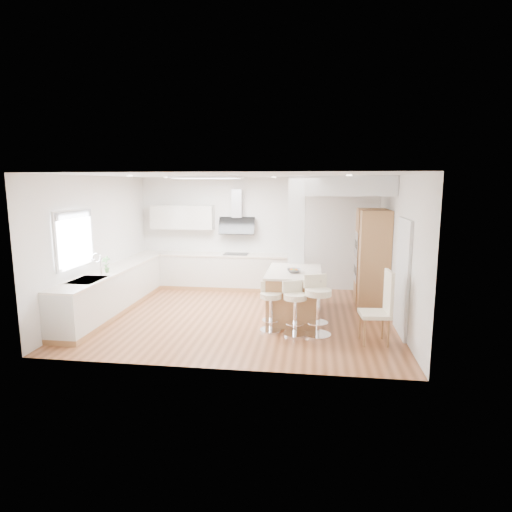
% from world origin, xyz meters
% --- Properties ---
extents(ground, '(6.00, 6.00, 0.00)m').
position_xyz_m(ground, '(0.00, 0.00, 0.00)').
color(ground, '#A0603B').
rests_on(ground, ground).
extents(ceiling, '(6.00, 5.00, 0.02)m').
position_xyz_m(ceiling, '(0.00, 0.00, 0.00)').
color(ceiling, silver).
rests_on(ceiling, ground).
extents(wall_back, '(6.00, 0.04, 2.80)m').
position_xyz_m(wall_back, '(0.00, 2.50, 1.40)').
color(wall_back, silver).
rests_on(wall_back, ground).
extents(wall_left, '(0.04, 5.00, 2.80)m').
position_xyz_m(wall_left, '(-3.00, 0.00, 1.40)').
color(wall_left, silver).
rests_on(wall_left, ground).
extents(wall_right, '(0.04, 5.00, 2.80)m').
position_xyz_m(wall_right, '(3.00, 0.00, 1.40)').
color(wall_right, silver).
rests_on(wall_right, ground).
extents(skylight, '(4.10, 2.10, 0.06)m').
position_xyz_m(skylight, '(-0.79, 0.60, 2.77)').
color(skylight, silver).
rests_on(skylight, ground).
extents(window_left, '(0.06, 1.28, 1.07)m').
position_xyz_m(window_left, '(-2.96, -0.90, 1.69)').
color(window_left, white).
rests_on(window_left, ground).
extents(doorway_right, '(0.05, 1.00, 2.10)m').
position_xyz_m(doorway_right, '(2.97, -0.60, 1.00)').
color(doorway_right, '#4B443B').
rests_on(doorway_right, ground).
extents(counter_left, '(0.63, 4.50, 1.35)m').
position_xyz_m(counter_left, '(-2.70, 0.23, 0.46)').
color(counter_left, '#B07D4B').
rests_on(counter_left, ground).
extents(counter_back, '(3.62, 0.63, 2.50)m').
position_xyz_m(counter_back, '(-0.91, 2.22, 0.70)').
color(counter_back, '#B07D4B').
rests_on(counter_back, ground).
extents(pillar, '(0.35, 0.35, 2.80)m').
position_xyz_m(pillar, '(1.05, 0.95, 1.40)').
color(pillar, silver).
rests_on(pillar, ground).
extents(soffit, '(1.78, 2.20, 0.40)m').
position_xyz_m(soffit, '(2.10, 1.40, 2.60)').
color(soffit, silver).
rests_on(soffit, ground).
extents(oven_column, '(0.63, 1.21, 2.10)m').
position_xyz_m(oven_column, '(2.68, 1.23, 1.05)').
color(oven_column, '#B07D4B').
rests_on(oven_column, ground).
extents(peninsula, '(1.05, 1.58, 1.03)m').
position_xyz_m(peninsula, '(1.05, 0.04, 0.48)').
color(peninsula, '#B07D4B').
rests_on(peninsula, ground).
extents(bar_stool_a, '(0.48, 0.48, 0.90)m').
position_xyz_m(bar_stool_a, '(0.67, -0.76, 0.50)').
color(bar_stool_a, white).
rests_on(bar_stool_a, ground).
extents(bar_stool_b, '(0.56, 0.56, 0.95)m').
position_xyz_m(bar_stool_b, '(1.11, -0.91, 0.53)').
color(bar_stool_b, white).
rests_on(bar_stool_b, ground).
extents(bar_stool_c, '(0.62, 0.62, 1.07)m').
position_xyz_m(bar_stool_c, '(1.51, -0.90, 0.60)').
color(bar_stool_c, white).
rests_on(bar_stool_c, ground).
extents(dining_chair, '(0.52, 0.52, 1.24)m').
position_xyz_m(dining_chair, '(2.55, -1.14, 0.66)').
color(dining_chair, '#F1E5C4').
rests_on(dining_chair, ground).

